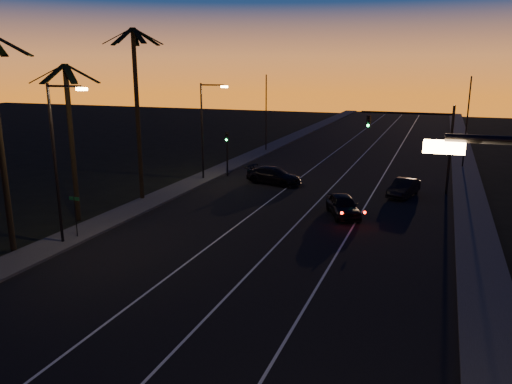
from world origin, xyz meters
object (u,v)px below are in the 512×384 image
at_px(lead_car, 343,205).
at_px(cross_car, 274,176).
at_px(right_car, 404,188).
at_px(signal_mast, 420,133).

relative_size(lead_car, cross_car, 0.95).
height_order(right_car, cross_car, cross_car).
xyz_separation_m(lead_car, right_car, (3.42, 6.97, -0.05)).
height_order(lead_car, right_car, lead_car).
bearing_deg(cross_car, signal_mast, 6.70).
height_order(signal_mast, cross_car, signal_mast).
distance_m(lead_car, cross_car, 10.57).
distance_m(right_car, cross_car, 10.88).
relative_size(right_car, cross_car, 0.82).
relative_size(lead_car, right_car, 1.16).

